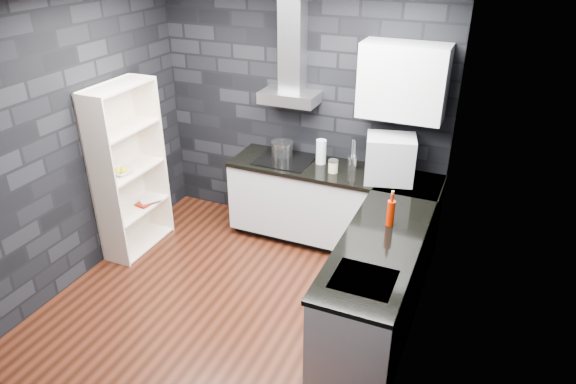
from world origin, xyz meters
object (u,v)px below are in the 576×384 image
Objects in this scene: bookshelf at (129,170)px; appliance_garage at (390,159)px; fruit_bowl at (122,171)px; glass_vase at (321,152)px; storage_jar at (333,167)px; red_bottle at (391,213)px; utensil_crock at (353,163)px; pot at (282,149)px.

appliance_garage is at bearing 33.09° from bookshelf.
glass_vase is at bearing 31.23° from fruit_bowl.
red_bottle reaches higher than storage_jar.
glass_vase is 2.03× the size of utensil_crock.
glass_vase is 0.35m from utensil_crock.
fruit_bowl is at bearing -140.20° from pot.
utensil_crock is 0.07× the size of bookshelf.
fruit_bowl is (-1.75, -1.06, -0.09)m from glass_vase.
pot is 0.13× the size of bookshelf.
bookshelf reaches higher than utensil_crock.
bookshelf is 0.12m from fruit_bowl.
storage_jar is 0.91× the size of utensil_crock.
appliance_garage is (0.75, -0.12, 0.09)m from glass_vase.
glass_vase is at bearing 134.82° from red_bottle.
red_bottle is at bearing -57.50° from utensil_crock.
appliance_garage reaches higher than storage_jar.
appliance_garage is at bearing -6.58° from pot.
glass_vase is 2.22× the size of storage_jar.
fruit_bowl is (0.00, -0.11, 0.04)m from bookshelf.
fruit_bowl is at bearing -75.21° from bookshelf.
pot is 0.46m from glass_vase.
storage_jar is at bearing 170.48° from appliance_garage.
pot is 1.81× the size of utensil_crock.
pot is 1.69m from fruit_bowl.
appliance_garage is at bearing 104.27° from red_bottle.
appliance_garage is 2.64m from bookshelf.
utensil_crock is 1.15m from red_bottle.
appliance_garage is 2.05× the size of red_bottle.
storage_jar is (0.65, -0.18, -0.02)m from pot.
red_bottle is 2.72m from bookshelf.
glass_vase is 1.37m from red_bottle.
appliance_garage is at bearing 20.62° from fruit_bowl.
red_bottle is (0.96, -0.97, -0.02)m from glass_vase.
utensil_crock is (0.16, 0.16, 0.01)m from storage_jar.
utensil_crock is 2.35m from fruit_bowl.
fruit_bowl is (-2.71, -0.09, -0.08)m from red_bottle.
storage_jar is at bearing 36.81° from bookshelf.
storage_jar is 2.14m from fruit_bowl.
appliance_garage reaches higher than pot.
pot is 1.62m from bookshelf.
storage_jar is 0.52× the size of red_bottle.
glass_vase is 0.15× the size of bookshelf.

